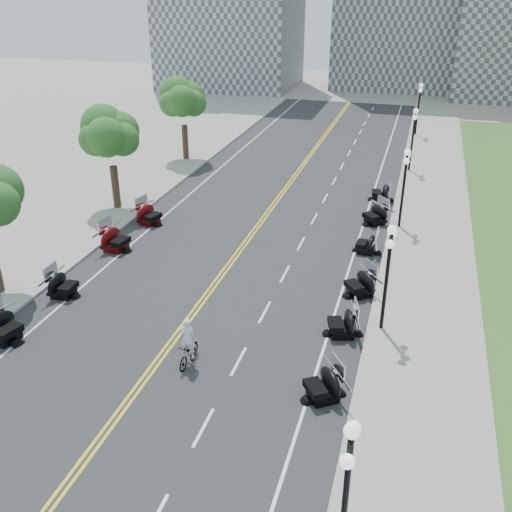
# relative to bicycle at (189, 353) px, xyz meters

# --- Properties ---
(ground) EXTENTS (160.00, 160.00, 0.00)m
(ground) POSITION_rel_bicycle_xyz_m (-1.31, 0.71, -0.52)
(ground) COLOR gray
(road) EXTENTS (16.00, 90.00, 0.01)m
(road) POSITION_rel_bicycle_xyz_m (-1.31, 10.71, -0.51)
(road) COLOR #333335
(road) RESTS_ON ground
(centerline_yellow_a) EXTENTS (0.12, 90.00, 0.00)m
(centerline_yellow_a) POSITION_rel_bicycle_xyz_m (-1.43, 10.71, -0.51)
(centerline_yellow_a) COLOR yellow
(centerline_yellow_a) RESTS_ON road
(centerline_yellow_b) EXTENTS (0.12, 90.00, 0.00)m
(centerline_yellow_b) POSITION_rel_bicycle_xyz_m (-1.19, 10.71, -0.51)
(centerline_yellow_b) COLOR yellow
(centerline_yellow_b) RESTS_ON road
(edge_line_north) EXTENTS (0.12, 90.00, 0.00)m
(edge_line_north) POSITION_rel_bicycle_xyz_m (5.09, 10.71, -0.51)
(edge_line_north) COLOR white
(edge_line_north) RESTS_ON road
(edge_line_south) EXTENTS (0.12, 90.00, 0.00)m
(edge_line_south) POSITION_rel_bicycle_xyz_m (-7.71, 10.71, -0.51)
(edge_line_south) COLOR white
(edge_line_south) RESTS_ON road
(lane_dash_5) EXTENTS (0.12, 2.00, 0.00)m
(lane_dash_5) POSITION_rel_bicycle_xyz_m (1.89, -3.29, -0.51)
(lane_dash_5) COLOR white
(lane_dash_5) RESTS_ON road
(lane_dash_6) EXTENTS (0.12, 2.00, 0.00)m
(lane_dash_6) POSITION_rel_bicycle_xyz_m (1.89, 0.71, -0.51)
(lane_dash_6) COLOR white
(lane_dash_6) RESTS_ON road
(lane_dash_7) EXTENTS (0.12, 2.00, 0.00)m
(lane_dash_7) POSITION_rel_bicycle_xyz_m (1.89, 4.71, -0.51)
(lane_dash_7) COLOR white
(lane_dash_7) RESTS_ON road
(lane_dash_8) EXTENTS (0.12, 2.00, 0.00)m
(lane_dash_8) POSITION_rel_bicycle_xyz_m (1.89, 8.71, -0.51)
(lane_dash_8) COLOR white
(lane_dash_8) RESTS_ON road
(lane_dash_9) EXTENTS (0.12, 2.00, 0.00)m
(lane_dash_9) POSITION_rel_bicycle_xyz_m (1.89, 12.71, -0.51)
(lane_dash_9) COLOR white
(lane_dash_9) RESTS_ON road
(lane_dash_10) EXTENTS (0.12, 2.00, 0.00)m
(lane_dash_10) POSITION_rel_bicycle_xyz_m (1.89, 16.71, -0.51)
(lane_dash_10) COLOR white
(lane_dash_10) RESTS_ON road
(lane_dash_11) EXTENTS (0.12, 2.00, 0.00)m
(lane_dash_11) POSITION_rel_bicycle_xyz_m (1.89, 20.71, -0.51)
(lane_dash_11) COLOR white
(lane_dash_11) RESTS_ON road
(lane_dash_12) EXTENTS (0.12, 2.00, 0.00)m
(lane_dash_12) POSITION_rel_bicycle_xyz_m (1.89, 24.71, -0.51)
(lane_dash_12) COLOR white
(lane_dash_12) RESTS_ON road
(lane_dash_13) EXTENTS (0.12, 2.00, 0.00)m
(lane_dash_13) POSITION_rel_bicycle_xyz_m (1.89, 28.71, -0.51)
(lane_dash_13) COLOR white
(lane_dash_13) RESTS_ON road
(lane_dash_14) EXTENTS (0.12, 2.00, 0.00)m
(lane_dash_14) POSITION_rel_bicycle_xyz_m (1.89, 32.71, -0.51)
(lane_dash_14) COLOR white
(lane_dash_14) RESTS_ON road
(lane_dash_15) EXTENTS (0.12, 2.00, 0.00)m
(lane_dash_15) POSITION_rel_bicycle_xyz_m (1.89, 36.71, -0.51)
(lane_dash_15) COLOR white
(lane_dash_15) RESTS_ON road
(lane_dash_16) EXTENTS (0.12, 2.00, 0.00)m
(lane_dash_16) POSITION_rel_bicycle_xyz_m (1.89, 40.71, -0.51)
(lane_dash_16) COLOR white
(lane_dash_16) RESTS_ON road
(lane_dash_17) EXTENTS (0.12, 2.00, 0.00)m
(lane_dash_17) POSITION_rel_bicycle_xyz_m (1.89, 44.71, -0.51)
(lane_dash_17) COLOR white
(lane_dash_17) RESTS_ON road
(lane_dash_18) EXTENTS (0.12, 2.00, 0.00)m
(lane_dash_18) POSITION_rel_bicycle_xyz_m (1.89, 48.71, -0.51)
(lane_dash_18) COLOR white
(lane_dash_18) RESTS_ON road
(lane_dash_19) EXTENTS (0.12, 2.00, 0.00)m
(lane_dash_19) POSITION_rel_bicycle_xyz_m (1.89, 52.71, -0.51)
(lane_dash_19) COLOR white
(lane_dash_19) RESTS_ON road
(sidewalk_north) EXTENTS (5.00, 90.00, 0.15)m
(sidewalk_north) POSITION_rel_bicycle_xyz_m (9.19, 10.71, -0.44)
(sidewalk_north) COLOR #9E9991
(sidewalk_north) RESTS_ON ground
(sidewalk_south) EXTENTS (5.00, 90.00, 0.15)m
(sidewalk_south) POSITION_rel_bicycle_xyz_m (-11.81, 10.71, -0.44)
(sidewalk_south) COLOR #9E9991
(sidewalk_south) RESTS_ON ground
(street_lamp_1) EXTENTS (0.50, 1.20, 4.90)m
(street_lamp_1) POSITION_rel_bicycle_xyz_m (7.29, -7.29, 2.08)
(street_lamp_1) COLOR black
(street_lamp_1) RESTS_ON sidewalk_north
(street_lamp_2) EXTENTS (0.50, 1.20, 4.90)m
(street_lamp_2) POSITION_rel_bicycle_xyz_m (7.29, 4.71, 2.08)
(street_lamp_2) COLOR black
(street_lamp_2) RESTS_ON sidewalk_north
(street_lamp_3) EXTENTS (0.50, 1.20, 4.90)m
(street_lamp_3) POSITION_rel_bicycle_xyz_m (7.29, 16.71, 2.08)
(street_lamp_3) COLOR black
(street_lamp_3) RESTS_ON sidewalk_north
(street_lamp_4) EXTENTS (0.50, 1.20, 4.90)m
(street_lamp_4) POSITION_rel_bicycle_xyz_m (7.29, 28.71, 2.08)
(street_lamp_4) COLOR black
(street_lamp_4) RESTS_ON sidewalk_north
(street_lamp_5) EXTENTS (0.50, 1.20, 4.90)m
(street_lamp_5) POSITION_rel_bicycle_xyz_m (7.29, 40.71, 2.08)
(street_lamp_5) COLOR black
(street_lamp_5) RESTS_ON sidewalk_north
(tree_3) EXTENTS (4.80, 4.80, 9.20)m
(tree_3) POSITION_rel_bicycle_xyz_m (-11.31, 14.71, 4.23)
(tree_3) COLOR #235619
(tree_3) RESTS_ON sidewalk_south
(tree_4) EXTENTS (4.80, 4.80, 9.20)m
(tree_4) POSITION_rel_bicycle_xyz_m (-11.31, 26.71, 4.23)
(tree_4) COLOR #235619
(tree_4) RESTS_ON sidewalk_south
(motorcycle_n_5) EXTENTS (2.70, 2.70, 1.35)m
(motorcycle_n_5) POSITION_rel_bicycle_xyz_m (5.61, -0.57, 0.16)
(motorcycle_n_5) COLOR black
(motorcycle_n_5) RESTS_ON road
(motorcycle_n_6) EXTENTS (2.39, 2.39, 1.34)m
(motorcycle_n_6) POSITION_rel_bicycle_xyz_m (5.67, 3.85, 0.15)
(motorcycle_n_6) COLOR black
(motorcycle_n_6) RESTS_ON road
(motorcycle_n_7) EXTENTS (2.77, 2.77, 1.38)m
(motorcycle_n_7) POSITION_rel_bicycle_xyz_m (5.96, 7.59, 0.17)
(motorcycle_n_7) COLOR black
(motorcycle_n_7) RESTS_ON road
(motorcycle_n_8) EXTENTS (1.92, 1.92, 1.25)m
(motorcycle_n_8) POSITION_rel_bicycle_xyz_m (5.73, 12.57, 0.11)
(motorcycle_n_8) COLOR black
(motorcycle_n_8) RESTS_ON road
(motorcycle_n_9) EXTENTS (2.81, 2.81, 1.39)m
(motorcycle_n_9) POSITION_rel_bicycle_xyz_m (5.75, 16.99, 0.18)
(motorcycle_n_9) COLOR black
(motorcycle_n_9) RESTS_ON road
(motorcycle_n_10) EXTENTS (2.16, 2.16, 1.37)m
(motorcycle_n_10) POSITION_rel_bicycle_xyz_m (5.71, 21.34, 0.16)
(motorcycle_n_10) COLOR black
(motorcycle_n_10) RESTS_ON road
(motorcycle_s_5) EXTENTS (2.53, 2.53, 1.46)m
(motorcycle_s_5) POSITION_rel_bicycle_xyz_m (-8.32, -0.70, 0.21)
(motorcycle_s_5) COLOR black
(motorcycle_s_5) RESTS_ON road
(motorcycle_s_6) EXTENTS (1.96, 1.96, 1.34)m
(motorcycle_s_6) POSITION_rel_bicycle_xyz_m (-8.07, 3.36, 0.15)
(motorcycle_s_6) COLOR black
(motorcycle_s_6) RESTS_ON road
(motorcycle_s_7) EXTENTS (2.41, 2.41, 1.51)m
(motorcycle_s_7) POSITION_rel_bicycle_xyz_m (-8.18, 8.82, 0.24)
(motorcycle_s_7) COLOR #590A0C
(motorcycle_s_7) RESTS_ON road
(motorcycle_s_8) EXTENTS (2.47, 2.47, 1.42)m
(motorcycle_s_8) POSITION_rel_bicycle_xyz_m (-8.05, 12.90, 0.19)
(motorcycle_s_8) COLOR #590A0C
(motorcycle_s_8) RESTS_ON road
(bicycle) EXTENTS (0.57, 1.75, 1.04)m
(bicycle) POSITION_rel_bicycle_xyz_m (0.00, 0.00, 0.00)
(bicycle) COLOR #A51414
(bicycle) RESTS_ON road
(cyclist_rider) EXTENTS (0.66, 0.43, 1.81)m
(cyclist_rider) POSITION_rel_bicycle_xyz_m (0.00, 0.00, 1.42)
(cyclist_rider) COLOR silver
(cyclist_rider) RESTS_ON bicycle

